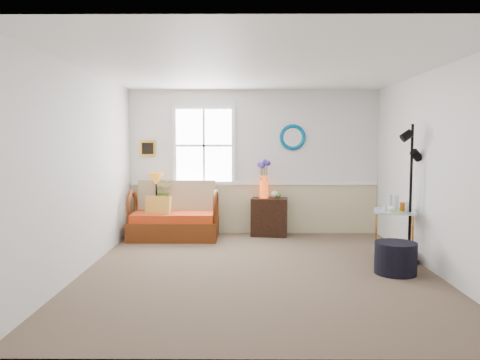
{
  "coord_description": "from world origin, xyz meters",
  "views": [
    {
      "loc": [
        -0.2,
        -5.98,
        1.68
      ],
      "look_at": [
        -0.24,
        0.22,
        1.16
      ],
      "focal_mm": 35.0,
      "sensor_mm": 36.0,
      "label": 1
    }
  ],
  "objects_px": {
    "loveseat": "(174,210)",
    "cabinet": "(269,217)",
    "floor_lamp": "(411,194)",
    "side_table": "(394,236)",
    "lamp_stand": "(156,218)",
    "ottoman": "(396,258)"
  },
  "relations": [
    {
      "from": "side_table",
      "to": "cabinet",
      "type": "bearing_deg",
      "value": 133.51
    },
    {
      "from": "loveseat",
      "to": "cabinet",
      "type": "bearing_deg",
      "value": 9.55
    },
    {
      "from": "cabinet",
      "to": "side_table",
      "type": "relative_size",
      "value": 0.95
    },
    {
      "from": "loveseat",
      "to": "floor_lamp",
      "type": "distance_m",
      "value": 3.86
    },
    {
      "from": "floor_lamp",
      "to": "side_table",
      "type": "bearing_deg",
      "value": 139.33
    },
    {
      "from": "lamp_stand",
      "to": "floor_lamp",
      "type": "relative_size",
      "value": 0.32
    },
    {
      "from": "side_table",
      "to": "ottoman",
      "type": "xyz_separation_m",
      "value": [
        -0.19,
        -0.66,
        -0.15
      ]
    },
    {
      "from": "lamp_stand",
      "to": "ottoman",
      "type": "relative_size",
      "value": 1.17
    },
    {
      "from": "cabinet",
      "to": "floor_lamp",
      "type": "bearing_deg",
      "value": -38.06
    },
    {
      "from": "side_table",
      "to": "floor_lamp",
      "type": "height_order",
      "value": "floor_lamp"
    },
    {
      "from": "cabinet",
      "to": "floor_lamp",
      "type": "xyz_separation_m",
      "value": [
        1.83,
        -1.87,
        0.62
      ]
    },
    {
      "from": "cabinet",
      "to": "side_table",
      "type": "height_order",
      "value": "side_table"
    },
    {
      "from": "side_table",
      "to": "floor_lamp",
      "type": "distance_m",
      "value": 0.64
    },
    {
      "from": "cabinet",
      "to": "ottoman",
      "type": "height_order",
      "value": "cabinet"
    },
    {
      "from": "lamp_stand",
      "to": "floor_lamp",
      "type": "distance_m",
      "value": 4.35
    },
    {
      "from": "loveseat",
      "to": "cabinet",
      "type": "distance_m",
      "value": 1.68
    },
    {
      "from": "ottoman",
      "to": "floor_lamp",
      "type": "bearing_deg",
      "value": 56.16
    },
    {
      "from": "lamp_stand",
      "to": "cabinet",
      "type": "height_order",
      "value": "cabinet"
    },
    {
      "from": "side_table",
      "to": "loveseat",
      "type": "bearing_deg",
      "value": 156.0
    },
    {
      "from": "loveseat",
      "to": "lamp_stand",
      "type": "bearing_deg",
      "value": 140.42
    },
    {
      "from": "floor_lamp",
      "to": "loveseat",
      "type": "bearing_deg",
      "value": 151.62
    },
    {
      "from": "side_table",
      "to": "ottoman",
      "type": "distance_m",
      "value": 0.71
    }
  ]
}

